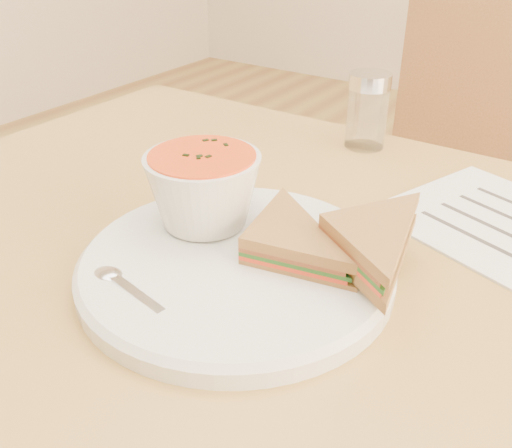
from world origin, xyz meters
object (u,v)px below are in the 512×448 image
Objects in this scene: plate at (236,267)px; chair_far at (488,257)px; soup_bowl at (204,193)px; condiment_shaker at (367,111)px.

chair_far is at bearing 78.36° from plate.
soup_bowl is (-0.19, -0.60, 0.33)m from chair_far.
chair_far reaches higher than plate.
plate is 0.09m from soup_bowl.
chair_far reaches higher than condiment_shaker.
plate is at bearing -84.30° from condiment_shaker.
soup_bowl is 1.09× the size of condiment_shaker.
chair_far is 3.12× the size of plate.
soup_bowl is 0.34m from condiment_shaker.
condiment_shaker is (-0.17, -0.26, 0.33)m from chair_far.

